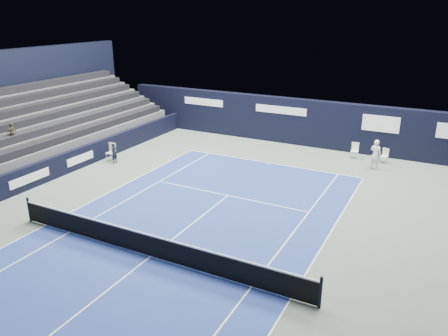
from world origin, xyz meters
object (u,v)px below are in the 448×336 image
at_px(folding_chair_back_a, 355,149).
at_px(tennis_player, 376,154).
at_px(folding_chair_back_b, 385,155).
at_px(line_judge_chair, 112,151).
at_px(tennis_net, 150,245).

xyz_separation_m(folding_chair_back_a, tennis_player, (1.44, -1.50, 0.32)).
height_order(folding_chair_back_b, line_judge_chair, line_judge_chair).
height_order(line_judge_chair, tennis_player, tennis_player).
height_order(line_judge_chair, tennis_net, tennis_net).
bearing_deg(folding_chair_back_a, folding_chair_back_b, -9.36).
relative_size(folding_chair_back_a, tennis_player, 0.56).
distance_m(folding_chair_back_a, tennis_player, 2.10).
xyz_separation_m(line_judge_chair, tennis_net, (8.74, -7.97, -0.11)).
relative_size(line_judge_chair, tennis_net, 0.08).
bearing_deg(line_judge_chair, tennis_net, -49.53).
bearing_deg(folding_chair_back_a, tennis_player, -52.24).
bearing_deg(folding_chair_back_b, folding_chair_back_a, -166.63).
distance_m(line_judge_chair, tennis_player, 15.58).
bearing_deg(line_judge_chair, folding_chair_back_a, 21.94).
distance_m(folding_chair_back_b, tennis_net, 16.30).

